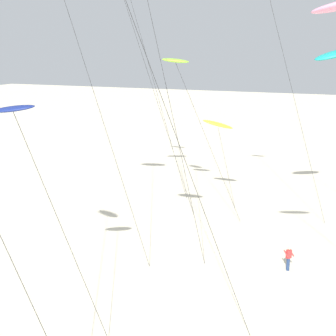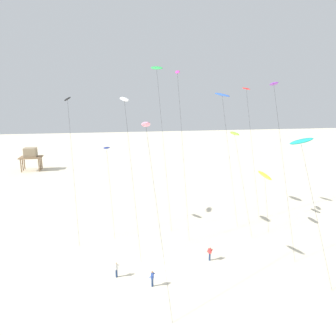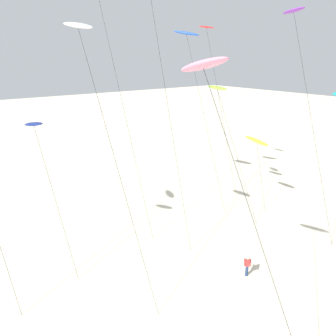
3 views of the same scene
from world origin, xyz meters
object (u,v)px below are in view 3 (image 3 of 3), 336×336
(kite_red, at_px, (207,31))
(kite_white, at_px, (78,28))
(kite_pink, at_px, (204,68))
(kite_navy, at_px, (34,126))
(kite_purple, at_px, (295,16))
(kite_blue, at_px, (187,35))
(kite_flyer_furthest, at_px, (247,266))
(kite_lime, at_px, (218,89))
(kite_yellow, at_px, (257,141))

(kite_red, distance_m, kite_white, 20.97)
(kite_pink, bearing_deg, kite_navy, 106.46)
(kite_pink, height_order, kite_purple, kite_purple)
(kite_blue, height_order, kite_flyer_furthest, kite_blue)
(kite_lime, xyz_separation_m, kite_navy, (-17.63, 1.24, -1.74))
(kite_blue, xyz_separation_m, kite_navy, (-17.07, -3.05, -6.97))
(kite_white, bearing_deg, kite_flyer_furthest, -40.67)
(kite_purple, xyz_separation_m, kite_flyer_furthest, (-8.49, -4.02, -18.46))
(kite_purple, bearing_deg, kite_blue, 104.52)
(kite_red, xyz_separation_m, kite_navy, (-21.53, -4.71, -7.56))
(kite_yellow, distance_m, kite_navy, 21.85)
(kite_navy, xyz_separation_m, kite_white, (2.44, -3.91, 6.47))
(kite_purple, relative_size, kite_flyer_furthest, 12.00)
(kite_red, height_order, kite_lime, kite_red)
(kite_purple, bearing_deg, kite_red, 81.90)
(kite_yellow, bearing_deg, kite_pink, -150.34)
(kite_blue, height_order, kite_pink, kite_blue)
(kite_pink, bearing_deg, kite_blue, 52.00)
(kite_blue, xyz_separation_m, kite_pink, (-13.04, -16.69, -2.61))
(kite_yellow, height_order, kite_pink, kite_pink)
(kite_yellow, bearing_deg, kite_lime, 143.68)
(kite_yellow, bearing_deg, kite_red, 87.73)
(kite_purple, xyz_separation_m, kite_lime, (-2.17, 6.25, -6.28))
(kite_pink, bearing_deg, kite_yellow, 29.66)
(kite_purple, bearing_deg, kite_yellow, 68.95)
(kite_flyer_furthest, bearing_deg, kite_purple, 25.35)
(kite_yellow, xyz_separation_m, kite_red, (0.34, 8.58, 11.23))
(kite_white, relative_size, kite_flyer_furthest, 10.99)
(kite_yellow, xyz_separation_m, kite_lime, (-3.57, 2.62, 5.40))
(kite_yellow, xyz_separation_m, kite_navy, (-21.19, 3.87, 3.66))
(kite_red, bearing_deg, kite_white, -155.70)
(kite_pink, bearing_deg, kite_red, 46.35)
(kite_white, bearing_deg, kite_red, 24.30)
(kite_lime, height_order, kite_navy, kite_lime)
(kite_red, relative_size, kite_pink, 1.20)
(kite_flyer_furthest, bearing_deg, kite_lime, 58.39)
(kite_red, height_order, kite_navy, kite_red)
(kite_red, xyz_separation_m, kite_flyer_furthest, (-10.23, -16.23, -18.00))
(kite_red, height_order, kite_blue, kite_red)
(kite_white, xyz_separation_m, kite_flyer_furthest, (8.86, -7.61, -16.90))
(kite_red, xyz_separation_m, kite_blue, (-4.47, -1.66, -0.60))
(kite_flyer_furthest, bearing_deg, kite_navy, 134.45)
(kite_pink, height_order, kite_lime, kite_pink)
(kite_blue, relative_size, kite_flyer_furthest, 11.27)
(kite_white, height_order, kite_flyer_furthest, kite_white)
(kite_lime, bearing_deg, kite_navy, 175.96)
(kite_yellow, height_order, kite_flyer_furthest, kite_yellow)
(kite_yellow, xyz_separation_m, kite_white, (-18.75, -0.04, 10.13))
(kite_lime, distance_m, kite_flyer_furthest, 17.14)
(kite_red, distance_m, kite_flyer_furthest, 26.31)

